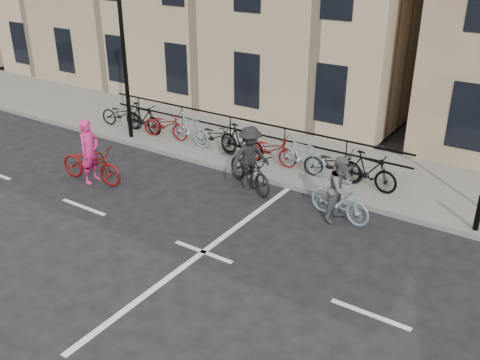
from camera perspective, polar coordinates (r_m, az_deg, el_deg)
The scene contains 8 objects.
ground at distance 12.37m, azimuth -3.93°, elevation -7.68°, with size 120.00×120.00×0.00m, color black.
sidewalk at distance 18.82m, azimuth -2.61°, elevation 4.37°, with size 46.00×4.00×0.15m, color slate.
lamp_post at distance 18.35m, azimuth -12.41°, elevation 14.37°, with size 0.36×0.36×5.28m.
bollard_east at distance 13.92m, azimuth 24.11°, elevation -3.23°, with size 0.14×0.14×0.90m, color black.
parked_bikes at distance 17.24m, azimuth -1.33°, elevation 4.47°, with size 11.45×1.23×1.05m.
cyclist_pink at distance 16.07m, azimuth -15.64°, elevation 2.00°, with size 2.19×0.96×1.89m.
cyclist_grey at distance 13.61m, azimuth 10.63°, elevation -1.56°, with size 1.82×0.93×1.70m.
cyclist_dark at distance 15.05m, azimuth 1.07°, elevation 1.68°, with size 2.18×1.56×1.84m.
Camera 1 is at (6.46, -8.21, 6.62)m, focal length 40.00 mm.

